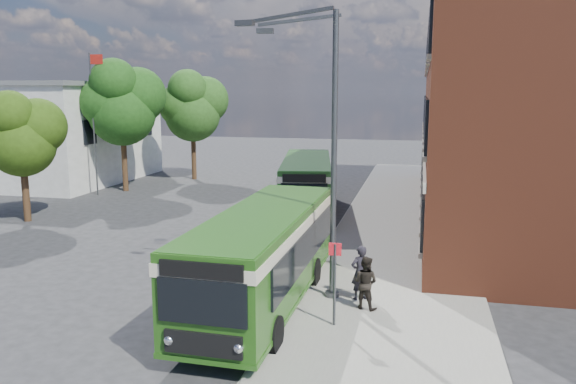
# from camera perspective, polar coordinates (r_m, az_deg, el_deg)

# --- Properties ---
(ground) EXTENTS (120.00, 120.00, 0.00)m
(ground) POSITION_cam_1_polar(r_m,az_deg,el_deg) (21.55, -8.58, -7.84)
(ground) COLOR #27272A
(ground) RESTS_ON ground
(pavement) EXTENTS (6.00, 48.00, 0.15)m
(pavement) POSITION_cam_1_polar(r_m,az_deg,el_deg) (27.78, 11.38, -3.67)
(pavement) COLOR gray
(pavement) RESTS_ON ground
(kerb_line) EXTENTS (0.12, 48.00, 0.01)m
(kerb_line) POSITION_cam_1_polar(r_m,az_deg,el_deg) (28.04, 5.13, -3.52)
(kerb_line) COLOR beige
(kerb_line) RESTS_ON ground
(brick_office) EXTENTS (12.10, 26.00, 14.20)m
(brick_office) POSITION_cam_1_polar(r_m,az_deg,el_deg) (31.61, 25.07, 9.85)
(brick_office) COLOR brown
(brick_office) RESTS_ON ground
(white_building) EXTENTS (9.40, 13.40, 7.30)m
(white_building) POSITION_cam_1_polar(r_m,az_deg,el_deg) (45.17, -21.61, 5.69)
(white_building) COLOR beige
(white_building) RESTS_ON ground
(flagpole) EXTENTS (0.95, 0.10, 9.00)m
(flagpole) POSITION_cam_1_polar(r_m,az_deg,el_deg) (37.88, -19.11, 7.06)
(flagpole) COLOR #3C3E41
(flagpole) RESTS_ON ground
(street_lamp) EXTENTS (2.96, 2.38, 9.00)m
(street_lamp) POSITION_cam_1_polar(r_m,az_deg,el_deg) (17.33, 3.52, 4.09)
(street_lamp) COLOR #3C3E41
(street_lamp) RESTS_ON ground
(bus_stop_sign) EXTENTS (0.35, 0.08, 2.52)m
(bus_stop_sign) POSITION_cam_1_polar(r_m,az_deg,el_deg) (15.79, 4.76, -8.76)
(bus_stop_sign) COLOR #3C3E41
(bus_stop_sign) RESTS_ON ground
(bus_front) EXTENTS (2.75, 10.01, 3.02)m
(bus_front) POSITION_cam_1_polar(r_m,az_deg,el_deg) (17.40, -2.45, -5.83)
(bus_front) COLOR #235415
(bus_front) RESTS_ON ground
(bus_rear) EXTENTS (4.29, 10.46, 3.02)m
(bus_rear) POSITION_cam_1_polar(r_m,az_deg,el_deg) (30.86, 1.91, 1.23)
(bus_rear) COLOR #255C20
(bus_rear) RESTS_ON ground
(pedestrian_a) EXTENTS (0.76, 0.70, 1.74)m
(pedestrian_a) POSITION_cam_1_polar(r_m,az_deg,el_deg) (17.92, 7.34, -8.12)
(pedestrian_a) COLOR black
(pedestrian_a) RESTS_ON pavement
(pedestrian_b) EXTENTS (0.95, 0.84, 1.62)m
(pedestrian_b) POSITION_cam_1_polar(r_m,az_deg,el_deg) (17.24, 7.86, -9.09)
(pedestrian_b) COLOR black
(pedestrian_b) RESTS_ON pavement
(tree_left) EXTENTS (3.97, 3.77, 6.70)m
(tree_left) POSITION_cam_1_polar(r_m,az_deg,el_deg) (31.44, -25.49, 5.38)
(tree_left) COLOR #392414
(tree_left) RESTS_ON ground
(tree_mid) EXTENTS (5.19, 4.93, 8.76)m
(tree_mid) POSITION_cam_1_polar(r_m,az_deg,el_deg) (38.94, -16.52, 8.75)
(tree_mid) COLOR #392414
(tree_mid) RESTS_ON ground
(tree_right) EXTENTS (4.89, 4.65, 8.25)m
(tree_right) POSITION_cam_1_polar(r_m,az_deg,el_deg) (43.13, -9.65, 8.66)
(tree_right) COLOR #392414
(tree_right) RESTS_ON ground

